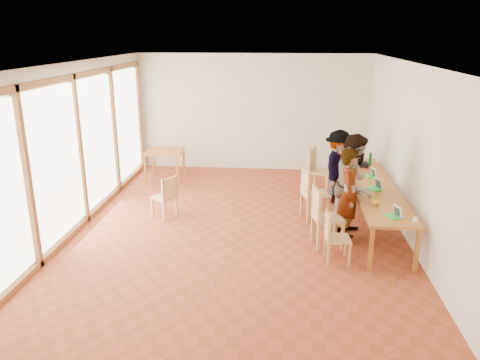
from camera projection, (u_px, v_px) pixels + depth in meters
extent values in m
plane|color=#A04226|center=(239.00, 227.00, 8.79)|extent=(8.00, 8.00, 0.00)
cube|color=silver|center=(253.00, 113.00, 12.14)|extent=(6.00, 0.10, 3.00)
cube|color=silver|center=(201.00, 247.00, 4.54)|extent=(6.00, 0.10, 3.00)
cube|color=silver|center=(411.00, 153.00, 8.09)|extent=(0.10, 8.00, 3.00)
cube|color=white|center=(79.00, 146.00, 8.59)|extent=(0.10, 8.00, 3.00)
cube|color=white|center=(239.00, 62.00, 7.89)|extent=(6.00, 8.00, 0.04)
cube|color=#A46D24|center=(373.00, 186.00, 8.80)|extent=(0.80, 4.00, 0.05)
cube|color=#A46D24|center=(371.00, 249.00, 7.10)|extent=(0.06, 0.06, 0.70)
cube|color=#A46D24|center=(341.00, 175.00, 10.79)|extent=(0.06, 0.06, 0.70)
cube|color=#A46D24|center=(417.00, 251.00, 7.04)|extent=(0.06, 0.06, 0.70)
cube|color=#A46D24|center=(371.00, 176.00, 10.73)|extent=(0.06, 0.06, 0.70)
cube|color=#A46D24|center=(164.00, 151.00, 11.42)|extent=(0.90, 0.90, 0.05)
cube|color=#A46D24|center=(145.00, 170.00, 11.20)|extent=(0.05, 0.05, 0.70)
cube|color=#A46D24|center=(154.00, 161.00, 11.94)|extent=(0.05, 0.05, 0.70)
cube|color=#A46D24|center=(177.00, 171.00, 11.13)|extent=(0.05, 0.05, 0.70)
cube|color=#A46D24|center=(184.00, 162.00, 11.87)|extent=(0.05, 0.05, 0.70)
cube|color=tan|center=(338.00, 239.00, 7.36)|extent=(0.40, 0.40, 0.04)
cube|color=tan|center=(328.00, 226.00, 7.30)|extent=(0.06, 0.38, 0.40)
cube|color=tan|center=(328.00, 218.00, 7.91)|extent=(0.56, 0.56, 0.05)
cube|color=tan|center=(316.00, 203.00, 7.81)|extent=(0.13, 0.48, 0.50)
cube|color=tan|center=(316.00, 194.00, 9.06)|extent=(0.59, 0.59, 0.05)
cube|color=tan|center=(305.00, 182.00, 8.94)|extent=(0.17, 0.47, 0.50)
cube|color=tan|center=(321.00, 171.00, 10.59)|extent=(0.62, 0.62, 0.05)
cube|color=tan|center=(312.00, 159.00, 10.60)|extent=(0.21, 0.46, 0.50)
cube|color=tan|center=(164.00, 197.00, 9.18)|extent=(0.55, 0.55, 0.04)
cube|color=tan|center=(170.00, 188.00, 9.01)|extent=(0.25, 0.35, 0.41)
imported|color=gray|center=(349.00, 195.00, 8.00)|extent=(0.50, 0.67, 1.66)
imported|color=gray|center=(354.00, 186.00, 8.21)|extent=(1.01, 1.11, 1.84)
imported|color=gray|center=(338.00, 167.00, 9.86)|extent=(0.89, 1.15, 1.57)
cube|color=#27D542|center=(393.00, 217.00, 7.26)|extent=(0.22, 0.26, 0.02)
cube|color=white|center=(398.00, 211.00, 7.25)|extent=(0.13, 0.21, 0.19)
cube|color=#27D542|center=(374.00, 189.00, 8.54)|extent=(0.26, 0.30, 0.03)
cube|color=white|center=(379.00, 184.00, 8.54)|extent=(0.15, 0.24, 0.21)
cube|color=#27D542|center=(370.00, 176.00, 9.28)|extent=(0.21, 0.26, 0.02)
cube|color=white|center=(374.00, 172.00, 9.27)|extent=(0.11, 0.22, 0.19)
imported|color=gold|center=(376.00, 202.00, 7.77)|extent=(0.16, 0.16, 0.11)
cylinder|color=#0F6525|center=(370.00, 159.00, 10.06)|extent=(0.07, 0.07, 0.28)
cylinder|color=silver|center=(360.00, 191.00, 8.32)|extent=(0.07, 0.07, 0.09)
cylinder|color=white|center=(415.00, 220.00, 7.08)|extent=(0.08, 0.08, 0.06)
cube|color=#E74A67|center=(364.00, 169.00, 9.80)|extent=(0.05, 0.10, 0.01)
cube|color=black|center=(364.00, 165.00, 9.99)|extent=(0.16, 0.26, 0.09)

